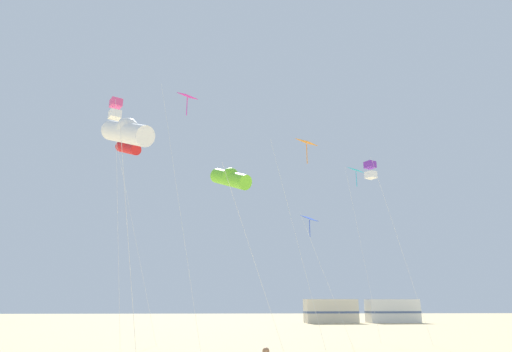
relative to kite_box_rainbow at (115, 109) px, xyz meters
name	(u,v)px	position (x,y,z in m)	size (l,w,h in m)	color
kite_box_rainbow	(115,109)	(0.00, 0.00, 0.00)	(1.68, 1.68, 13.29)	silver
kite_box_violet	(371,170)	(15.63, 4.35, -1.95)	(3.44, 3.05, 11.34)	silver
kite_tube_lime	(230,178)	(6.46, -3.28, -4.80)	(3.49, 3.67, 8.60)	silver
kite_diamond_cyan	(356,177)	(15.09, 5.81, -2.00)	(1.52, 1.52, 11.41)	silver
kite_tube_scarlet	(128,148)	(-0.22, 4.42, -0.66)	(3.68, 3.79, 12.73)	silver
kite_tube_white	(127,132)	(2.99, -8.83, -4.82)	(2.25, 2.27, 8.57)	silver
kite_diamond_blue	(310,223)	(11.63, 4.97, -5.36)	(3.05, 2.69, 7.83)	silver
kite_diamond_orange	(306,150)	(10.38, -1.25, -2.63)	(2.56, 2.56, 10.74)	silver
kite_diamond_magenta	(187,107)	(3.93, -0.04, 0.24)	(2.62, 1.96, 13.87)	silver
rv_van_cream	(331,311)	(18.92, 33.03, -11.30)	(6.58, 2.76, 2.80)	beige
rv_van_white	(393,311)	(26.81, 33.42, -11.30)	(6.61, 2.86, 2.80)	white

